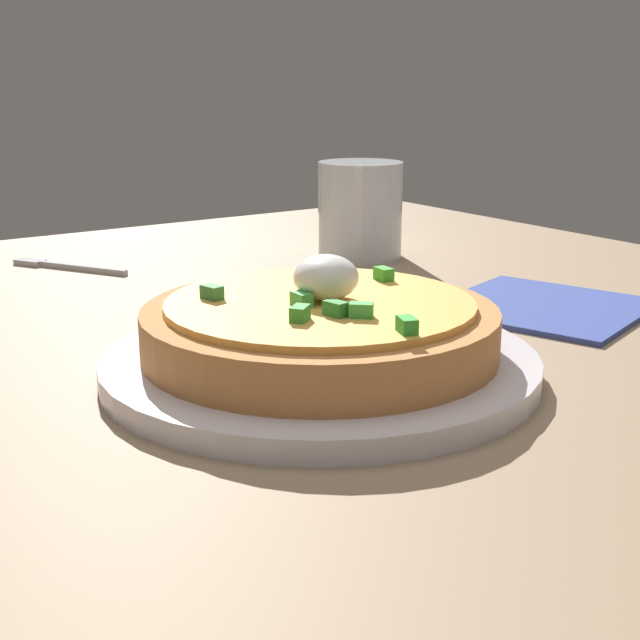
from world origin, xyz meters
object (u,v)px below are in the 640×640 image
pizza (320,326)px  cup_near (360,213)px  plate (320,364)px  fork (61,266)px  napkin (544,307)px

pizza → cup_near: 34.98cm
plate → fork: (-37.38, -2.99, -0.43)cm
pizza → fork: bearing=-175.4°
plate → fork: bearing=-175.4°
fork → napkin: (34.62, 25.29, -0.05)cm
pizza → cup_near: cup_near is taller
cup_near → napkin: 24.10cm
plate → cup_near: (-26.52, 22.78, 3.57)cm
plate → napkin: plate is taller
pizza → cup_near: (-26.53, 22.77, 1.26)cm
cup_near → fork: 28.25cm
cup_near → pizza: bearing=-40.6°
plate → fork: 37.51cm
plate → pizza: size_ratio=1.23×
pizza → fork: (-37.39, -3.00, -2.74)cm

